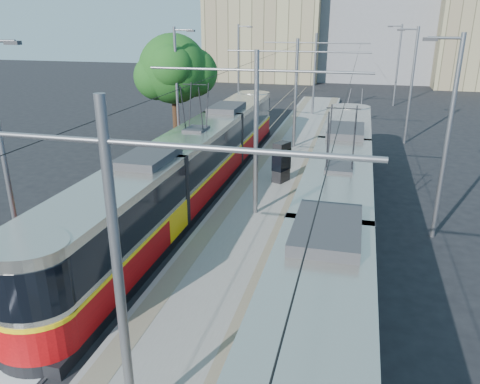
# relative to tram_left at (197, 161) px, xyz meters

# --- Properties ---
(ground) EXTENTS (160.00, 160.00, 0.00)m
(ground) POSITION_rel_tram_left_xyz_m (3.60, -10.60, -1.71)
(ground) COLOR black
(ground) RESTS_ON ground
(platform) EXTENTS (4.00, 50.00, 0.30)m
(platform) POSITION_rel_tram_left_xyz_m (3.60, 6.40, -1.56)
(platform) COLOR gray
(platform) RESTS_ON ground
(tactile_strip_left) EXTENTS (0.70, 50.00, 0.01)m
(tactile_strip_left) POSITION_rel_tram_left_xyz_m (2.15, 6.40, -1.40)
(tactile_strip_left) COLOR gray
(tactile_strip_left) RESTS_ON platform
(tactile_strip_right) EXTENTS (0.70, 50.00, 0.01)m
(tactile_strip_right) POSITION_rel_tram_left_xyz_m (5.05, 6.40, -1.40)
(tactile_strip_right) COLOR gray
(tactile_strip_right) RESTS_ON platform
(rails) EXTENTS (8.71, 70.00, 0.03)m
(rails) POSITION_rel_tram_left_xyz_m (3.60, 6.40, -1.69)
(rails) COLOR gray
(rails) RESTS_ON ground
(track_arrow) EXTENTS (1.20, 5.00, 0.01)m
(track_arrow) POSITION_rel_tram_left_xyz_m (0.00, -13.60, -1.70)
(track_arrow) COLOR silver
(track_arrow) RESTS_ON ground
(tram_left) EXTENTS (2.43, 27.70, 5.50)m
(tram_left) POSITION_rel_tram_left_xyz_m (0.00, 0.00, 0.00)
(tram_left) COLOR black
(tram_left) RESTS_ON ground
(tram_right) EXTENTS (2.43, 28.67, 5.50)m
(tram_right) POSITION_rel_tram_left_xyz_m (7.20, -4.75, 0.15)
(tram_right) COLOR black
(tram_right) RESTS_ON ground
(catenary) EXTENTS (9.20, 70.00, 7.00)m
(catenary) POSITION_rel_tram_left_xyz_m (3.60, 3.56, 2.81)
(catenary) COLOR slate
(catenary) RESTS_ON platform
(street_lamps) EXTENTS (15.18, 38.22, 8.00)m
(street_lamps) POSITION_rel_tram_left_xyz_m (3.60, 10.40, 2.47)
(street_lamps) COLOR slate
(street_lamps) RESTS_ON ground
(shelter) EXTENTS (0.93, 1.12, 2.12)m
(shelter) POSITION_rel_tram_left_xyz_m (3.99, 1.95, -0.30)
(shelter) COLOR black
(shelter) RESTS_ON platform
(tree) EXTENTS (5.22, 4.83, 7.59)m
(tree) POSITION_rel_tram_left_xyz_m (-4.59, 9.62, 3.42)
(tree) COLOR #382314
(tree) RESTS_ON ground
(building_left) EXTENTS (16.32, 12.24, 13.68)m
(building_left) POSITION_rel_tram_left_xyz_m (-6.40, 49.40, 5.14)
(building_left) COLOR gray
(building_left) RESTS_ON ground
(building_centre) EXTENTS (18.36, 14.28, 16.20)m
(building_centre) POSITION_rel_tram_left_xyz_m (9.60, 53.40, 6.40)
(building_centre) COLOR slate
(building_centre) RESTS_ON ground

